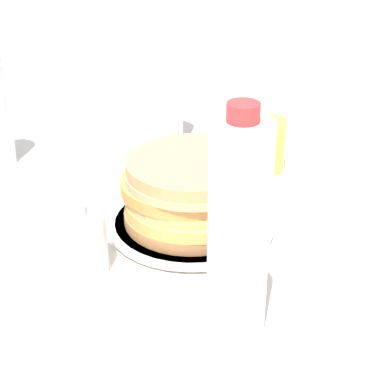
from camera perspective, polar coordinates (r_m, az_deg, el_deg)
name	(u,v)px	position (r m, az deg, el deg)	size (l,w,h in m)	color
ground_plane	(206,229)	(0.88, 1.24, -3.35)	(4.00, 4.00, 0.00)	silver
plate	(192,222)	(0.89, 0.00, -2.69)	(0.23, 0.23, 0.01)	silver
pancake_stack	(191,190)	(0.86, -0.05, 0.15)	(0.20, 0.19, 0.09)	#B17848
juice_glass	(264,145)	(1.04, 6.41, 4.19)	(0.07, 0.07, 0.08)	yellow
cream_jug	(64,241)	(0.79, -11.34, -4.30)	(0.10, 0.10, 0.10)	white
water_bottle_mid	(239,233)	(0.64, 4.16, -3.62)	(0.06, 0.06, 0.26)	white
water_bottle_far	(160,81)	(1.10, -2.88, 9.86)	(0.08, 0.08, 0.25)	white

